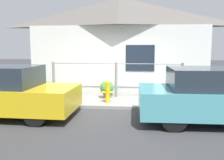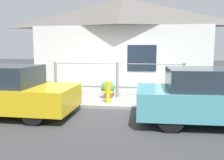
% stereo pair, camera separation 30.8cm
% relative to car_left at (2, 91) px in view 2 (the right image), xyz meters
% --- Properties ---
extents(ground_plane, '(60.00, 60.00, 0.00)m').
position_rel_car_left_xyz_m(ground_plane, '(3.02, 1.09, -0.71)').
color(ground_plane, '#38383A').
extents(sidewalk, '(24.00, 1.65, 0.10)m').
position_rel_car_left_xyz_m(sidewalk, '(3.02, 1.91, -0.66)').
color(sidewalk, gray).
rests_on(sidewalk, ground_plane).
extents(house, '(7.41, 2.23, 4.02)m').
position_rel_car_left_xyz_m(house, '(3.02, 4.09, 2.49)').
color(house, white).
rests_on(house, ground_plane).
extents(fence, '(4.90, 0.10, 1.29)m').
position_rel_car_left_xyz_m(fence, '(3.02, 2.59, 0.10)').
color(fence, gray).
rests_on(fence, sidewalk).
extents(car_left, '(4.15, 1.82, 1.44)m').
position_rel_car_left_xyz_m(car_left, '(0.00, 0.00, 0.00)').
color(car_left, gold).
rests_on(car_left, ground_plane).
extents(car_right, '(4.22, 1.88, 1.43)m').
position_rel_car_left_xyz_m(car_right, '(5.93, -0.00, 0.01)').
color(car_right, teal).
rests_on(car_right, ground_plane).
extents(fire_hydrant, '(0.36, 0.16, 0.75)m').
position_rel_car_left_xyz_m(fire_hydrant, '(2.83, 1.58, -0.21)').
color(fire_hydrant, yellow).
rests_on(fire_hydrant, sidewalk).
extents(potted_plant_near_hydrant, '(0.50, 0.50, 0.64)m').
position_rel_car_left_xyz_m(potted_plant_near_hydrant, '(2.71, 2.30, -0.24)').
color(potted_plant_near_hydrant, '#9E5638').
rests_on(potted_plant_near_hydrant, sidewalk).
extents(potted_plant_by_fence, '(0.51, 0.51, 0.59)m').
position_rel_car_left_xyz_m(potted_plant_by_fence, '(0.45, 2.32, -0.29)').
color(potted_plant_by_fence, '#9E5638').
rests_on(potted_plant_by_fence, sidewalk).
extents(potted_plant_corner, '(0.43, 0.43, 0.56)m').
position_rel_car_left_xyz_m(potted_plant_corner, '(6.36, 2.16, -0.30)').
color(potted_plant_corner, brown).
rests_on(potted_plant_corner, sidewalk).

